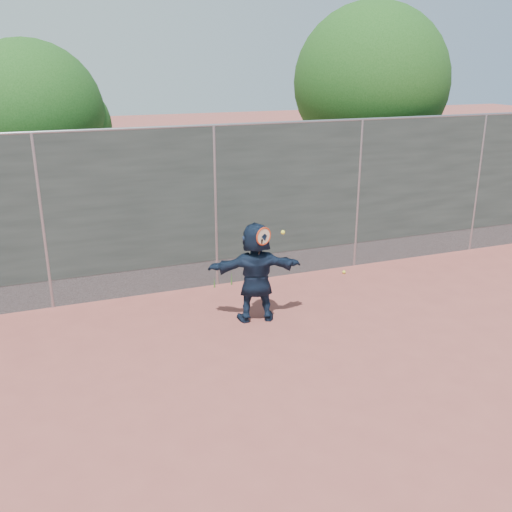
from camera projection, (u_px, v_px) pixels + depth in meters
name	position (u px, v px, depth m)	size (l,w,h in m)	color
ground	(292.00, 372.00, 7.87)	(80.00, 80.00, 0.00)	#9E4C42
player	(256.00, 272.00, 9.23)	(1.54, 0.49, 1.66)	#132036
ball_ground	(344.00, 272.00, 11.50)	(0.07, 0.07, 0.07)	yellow
fence	(215.00, 204.00, 10.45)	(20.00, 0.06, 3.03)	#38423D
swing_action	(265.00, 237.00, 8.87)	(0.51, 0.15, 0.51)	red
tree_right	(376.00, 87.00, 13.40)	(3.78, 3.60, 5.39)	#382314
tree_left	(38.00, 119.00, 11.75)	(3.15, 3.00, 4.53)	#382314
weed_clump	(234.00, 278.00, 10.92)	(0.68, 0.07, 0.30)	#387226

